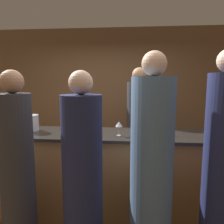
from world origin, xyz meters
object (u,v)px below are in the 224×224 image
guest_3 (221,173)px  wine_bottle_0 (147,123)px  ice_bucket (31,123)px  bartender (139,134)px  guest_0 (83,183)px  guest_4 (151,172)px  guest_1 (18,174)px

guest_3 → wine_bottle_0: bearing=125.0°
wine_bottle_0 → ice_bucket: size_ratio=1.43×
bartender → guest_0: 1.69m
guest_4 → guest_1: bearing=-178.6°
guest_1 → guest_4: 1.26m
guest_1 → ice_bucket: bearing=105.8°
guest_0 → wine_bottle_0: bearing=56.9°
bartender → wine_bottle_0: 0.74m
bartender → guest_4: (0.08, -1.49, 0.02)m
guest_1 → ice_bucket: size_ratio=9.00×
guest_4 → wine_bottle_0: size_ratio=6.82×
bartender → guest_1: bearing=52.1°
ice_bucket → wine_bottle_0: bearing=2.7°
bartender → guest_1: bartender is taller
bartender → ice_bucket: size_ratio=9.51×
bartender → ice_bucket: 1.61m
guest_3 → guest_4: guest_3 is taller
ice_bucket → bartender: bearing=27.7°
ice_bucket → guest_3: bearing=-20.4°
guest_1 → guest_4: (1.26, 0.03, 0.06)m
guest_1 → wine_bottle_0: size_ratio=6.29×
bartender → guest_0: bartender is taller
guest_1 → guest_4: bearing=1.4°
bartender → ice_bucket: (-1.40, -0.74, 0.30)m
guest_0 → guest_1: (-0.65, 0.09, 0.02)m
guest_4 → ice_bucket: bearing=153.1°
guest_0 → ice_bucket: guest_0 is taller
guest_0 → guest_1: bearing=172.1°
guest_1 → guest_3: (1.85, 0.01, 0.08)m
guest_0 → guest_4: bearing=11.3°
guest_0 → guest_4: size_ratio=0.92×
bartender → guest_0: bearing=71.7°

